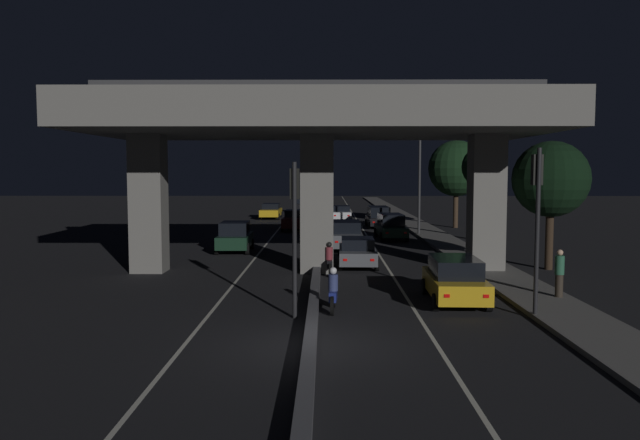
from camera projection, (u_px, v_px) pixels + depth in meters
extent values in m
plane|color=black|center=(311.00, 346.00, 16.49)|extent=(200.00, 200.00, 0.00)
cube|color=beige|center=(280.00, 227.00, 51.41)|extent=(0.12, 126.00, 0.00)
cube|color=beige|center=(362.00, 227.00, 51.35)|extent=(0.12, 126.00, 0.00)
cube|color=#4C4C51|center=(321.00, 225.00, 51.37)|extent=(0.34, 126.00, 0.35)
cube|color=#5B5956|center=(433.00, 235.00, 44.32)|extent=(2.35, 126.00, 0.16)
cube|color=slate|center=(149.00, 204.00, 28.44)|extent=(1.48, 1.39, 6.26)
cube|color=slate|center=(486.00, 204.00, 28.30)|extent=(1.48, 1.39, 6.26)
cube|color=slate|center=(317.00, 204.00, 28.37)|extent=(1.48, 1.39, 6.26)
cube|color=slate|center=(317.00, 118.00, 28.07)|extent=(20.47, 10.55, 1.52)
cube|color=#333335|center=(317.00, 90.00, 27.97)|extent=(20.47, 0.40, 0.90)
cylinder|color=black|center=(295.00, 241.00, 19.38)|extent=(0.14, 0.14, 4.90)
cube|color=black|center=(295.00, 184.00, 19.42)|extent=(0.30, 0.28, 0.95)
sphere|color=black|center=(295.00, 174.00, 19.54)|extent=(0.18, 0.18, 0.18)
sphere|color=yellow|center=(295.00, 184.00, 19.57)|extent=(0.18, 0.18, 0.18)
sphere|color=black|center=(295.00, 193.00, 19.59)|extent=(0.18, 0.18, 0.18)
cylinder|color=black|center=(537.00, 234.00, 19.29)|extent=(0.14, 0.14, 5.33)
cube|color=black|center=(537.00, 170.00, 19.31)|extent=(0.30, 0.28, 0.95)
sphere|color=black|center=(536.00, 160.00, 19.44)|extent=(0.18, 0.18, 0.18)
sphere|color=yellow|center=(535.00, 170.00, 19.46)|extent=(0.18, 0.18, 0.18)
sphere|color=black|center=(535.00, 179.00, 19.49)|extent=(0.18, 0.18, 0.18)
cylinder|color=#2D2D30|center=(419.00, 181.00, 44.35)|extent=(0.18, 0.18, 7.84)
cylinder|color=#2D2D30|center=(405.00, 128.00, 44.06)|extent=(2.15, 0.10, 0.10)
ellipsoid|color=#F2B759|center=(390.00, 129.00, 44.08)|extent=(0.56, 0.32, 0.24)
cube|color=gold|center=(455.00, 285.00, 21.91)|extent=(1.91, 4.37, 0.67)
cube|color=black|center=(455.00, 266.00, 21.85)|extent=(1.64, 2.64, 0.63)
cylinder|color=black|center=(425.00, 286.00, 23.39)|extent=(0.22, 0.60, 0.59)
cylinder|color=black|center=(471.00, 287.00, 23.31)|extent=(0.22, 0.60, 0.59)
cylinder|color=black|center=(436.00, 302.00, 20.55)|extent=(0.22, 0.60, 0.59)
cylinder|color=black|center=(488.00, 303.00, 20.48)|extent=(0.22, 0.60, 0.59)
cube|color=red|center=(447.00, 296.00, 19.77)|extent=(0.18, 0.04, 0.11)
cube|color=red|center=(486.00, 296.00, 19.72)|extent=(0.18, 0.04, 0.11)
cube|color=#515459|center=(357.00, 254.00, 30.23)|extent=(1.85, 4.38, 0.60)
cube|color=black|center=(358.00, 243.00, 29.97)|extent=(1.58, 2.12, 0.51)
cylinder|color=black|center=(340.00, 256.00, 31.71)|extent=(0.21, 0.59, 0.58)
cylinder|color=black|center=(373.00, 256.00, 31.65)|extent=(0.21, 0.59, 0.58)
cylinder|color=black|center=(340.00, 265.00, 28.85)|extent=(0.21, 0.59, 0.58)
cylinder|color=black|center=(377.00, 265.00, 28.80)|extent=(0.21, 0.59, 0.58)
cube|color=red|center=(345.00, 260.00, 28.08)|extent=(0.18, 0.03, 0.11)
cube|color=red|center=(372.00, 260.00, 28.04)|extent=(0.18, 0.03, 0.11)
cube|color=#515459|center=(347.00, 238.00, 36.58)|extent=(1.78, 4.79, 0.74)
cube|color=black|center=(347.00, 226.00, 36.52)|extent=(1.55, 2.88, 0.62)
cylinder|color=black|center=(332.00, 241.00, 38.19)|extent=(0.21, 0.67, 0.67)
cylinder|color=black|center=(360.00, 241.00, 38.16)|extent=(0.21, 0.67, 0.67)
cylinder|color=black|center=(332.00, 247.00, 35.05)|extent=(0.21, 0.67, 0.67)
cylinder|color=black|center=(362.00, 247.00, 35.02)|extent=(0.21, 0.67, 0.67)
cube|color=red|center=(337.00, 242.00, 34.19)|extent=(0.18, 0.03, 0.11)
cube|color=red|center=(359.00, 242.00, 34.17)|extent=(0.18, 0.03, 0.11)
cube|color=black|center=(391.00, 230.00, 42.38)|extent=(1.91, 4.79, 0.62)
cube|color=black|center=(391.00, 220.00, 42.33)|extent=(1.62, 2.89, 0.79)
cylinder|color=black|center=(376.00, 232.00, 43.92)|extent=(0.23, 0.63, 0.62)
cylinder|color=black|center=(399.00, 232.00, 43.98)|extent=(0.23, 0.63, 0.62)
cylinder|color=black|center=(382.00, 237.00, 40.83)|extent=(0.23, 0.63, 0.62)
cylinder|color=black|center=(407.00, 237.00, 40.89)|extent=(0.23, 0.63, 0.62)
cube|color=red|center=(387.00, 233.00, 40.00)|extent=(0.18, 0.04, 0.11)
cube|color=red|center=(405.00, 233.00, 40.04)|extent=(0.18, 0.04, 0.11)
cube|color=black|center=(378.00, 220.00, 50.97)|extent=(1.90, 4.65, 0.61)
cube|color=black|center=(378.00, 211.00, 51.03)|extent=(1.65, 3.35, 0.82)
cylinder|color=black|center=(366.00, 222.00, 52.50)|extent=(0.22, 0.59, 0.59)
cylinder|color=black|center=(387.00, 222.00, 52.53)|extent=(0.22, 0.59, 0.59)
cylinder|color=black|center=(370.00, 226.00, 49.47)|extent=(0.22, 0.59, 0.59)
cylinder|color=black|center=(391.00, 226.00, 49.50)|extent=(0.22, 0.59, 0.59)
cube|color=red|center=(374.00, 222.00, 48.66)|extent=(0.18, 0.03, 0.11)
cube|color=red|center=(390.00, 222.00, 48.68)|extent=(0.18, 0.03, 0.11)
cube|color=silver|center=(341.00, 214.00, 57.88)|extent=(1.75, 4.42, 0.62)
cube|color=black|center=(341.00, 208.00, 57.62)|extent=(1.53, 2.13, 0.50)
cylinder|color=black|center=(332.00, 216.00, 59.37)|extent=(0.20, 0.62, 0.62)
cylinder|color=black|center=(350.00, 216.00, 59.35)|extent=(0.20, 0.62, 0.62)
cylinder|color=black|center=(332.00, 219.00, 56.47)|extent=(0.20, 0.62, 0.62)
cylinder|color=black|center=(351.00, 219.00, 56.44)|extent=(0.20, 0.62, 0.62)
cube|color=red|center=(335.00, 216.00, 55.68)|extent=(0.18, 0.03, 0.11)
cube|color=red|center=(349.00, 216.00, 55.66)|extent=(0.18, 0.03, 0.11)
cube|color=black|center=(235.00, 240.00, 35.67)|extent=(1.83, 3.95, 0.69)
cube|color=black|center=(235.00, 228.00, 35.61)|extent=(1.58, 2.38, 0.72)
cylinder|color=black|center=(248.00, 249.00, 34.42)|extent=(0.21, 0.62, 0.61)
cylinder|color=black|center=(217.00, 249.00, 34.40)|extent=(0.21, 0.62, 0.61)
cylinder|color=black|center=(252.00, 244.00, 36.99)|extent=(0.21, 0.62, 0.61)
cylinder|color=black|center=(223.00, 244.00, 36.97)|extent=(0.21, 0.62, 0.61)
cube|color=white|center=(249.00, 239.00, 37.64)|extent=(0.18, 0.03, 0.11)
cube|color=white|center=(229.00, 239.00, 37.63)|extent=(0.18, 0.03, 0.11)
cube|color=#591414|center=(296.00, 222.00, 48.73)|extent=(2.00, 4.32, 0.75)
cube|color=black|center=(296.00, 213.00, 48.79)|extent=(1.68, 1.77, 0.55)
cylinder|color=black|center=(306.00, 228.00, 47.32)|extent=(0.22, 0.61, 0.60)
cylinder|color=black|center=(282.00, 228.00, 47.41)|extent=(0.22, 0.61, 0.60)
cylinder|color=black|center=(308.00, 225.00, 50.12)|extent=(0.22, 0.61, 0.60)
cylinder|color=black|center=(286.00, 225.00, 50.21)|extent=(0.22, 0.61, 0.60)
cube|color=white|center=(306.00, 221.00, 50.84)|extent=(0.18, 0.04, 0.11)
cube|color=white|center=(290.00, 221.00, 50.90)|extent=(0.18, 0.04, 0.11)
cube|color=gold|center=(271.00, 212.00, 60.64)|extent=(1.86, 4.63, 0.64)
cube|color=black|center=(271.00, 206.00, 60.82)|extent=(1.61, 2.23, 0.53)
cylinder|color=black|center=(279.00, 217.00, 59.13)|extent=(0.21, 0.61, 0.60)
cylinder|color=black|center=(260.00, 217.00, 59.17)|extent=(0.21, 0.61, 0.60)
cylinder|color=black|center=(281.00, 214.00, 62.16)|extent=(0.21, 0.61, 0.60)
cylinder|color=black|center=(264.00, 214.00, 62.20)|extent=(0.21, 0.61, 0.60)
cube|color=white|center=(280.00, 212.00, 62.94)|extent=(0.18, 0.03, 0.11)
cube|color=white|center=(267.00, 212.00, 62.96)|extent=(0.18, 0.03, 0.11)
cube|color=black|center=(304.00, 207.00, 68.86)|extent=(2.00, 4.15, 0.74)
cube|color=black|center=(304.00, 201.00, 68.91)|extent=(1.70, 1.68, 0.51)
cylinder|color=black|center=(312.00, 211.00, 67.50)|extent=(0.22, 0.67, 0.67)
cylinder|color=black|center=(295.00, 211.00, 67.57)|extent=(0.22, 0.67, 0.67)
cylinder|color=black|center=(313.00, 209.00, 70.20)|extent=(0.22, 0.67, 0.67)
cylinder|color=black|center=(297.00, 209.00, 70.26)|extent=(0.22, 0.67, 0.67)
cube|color=white|center=(311.00, 207.00, 70.89)|extent=(0.18, 0.03, 0.11)
cube|color=white|center=(299.00, 206.00, 70.94)|extent=(0.18, 0.03, 0.11)
cylinder|color=black|center=(334.00, 298.00, 21.14)|extent=(0.12, 0.62, 0.61)
cylinder|color=black|center=(332.00, 306.00, 19.95)|extent=(0.14, 0.62, 0.61)
cube|color=navy|center=(333.00, 295.00, 20.53)|extent=(0.30, 0.92, 0.32)
cylinder|color=navy|center=(333.00, 283.00, 20.50)|extent=(0.34, 0.34, 0.54)
sphere|color=silver|center=(333.00, 271.00, 20.47)|extent=(0.24, 0.24, 0.24)
cube|color=red|center=(332.00, 299.00, 19.89)|extent=(0.08, 0.04, 0.08)
cylinder|color=black|center=(329.00, 266.00, 28.56)|extent=(0.10, 0.59, 0.59)
cylinder|color=black|center=(330.00, 270.00, 27.17)|extent=(0.12, 0.59, 0.59)
cube|color=black|center=(329.00, 263.00, 27.85)|extent=(0.28, 1.07, 0.32)
cylinder|color=maroon|center=(329.00, 253.00, 27.82)|extent=(0.33, 0.33, 0.56)
sphere|color=black|center=(329.00, 244.00, 27.78)|extent=(0.24, 0.24, 0.24)
cube|color=red|center=(330.00, 266.00, 27.10)|extent=(0.08, 0.03, 0.08)
cylinder|color=#2D261E|center=(559.00, 286.00, 22.10)|extent=(0.27, 0.27, 0.81)
cylinder|color=#26593F|center=(560.00, 265.00, 22.05)|extent=(0.32, 0.32, 0.67)
sphere|color=tan|center=(560.00, 253.00, 22.01)|extent=(0.22, 0.22, 0.22)
cylinder|color=#2D2116|center=(549.00, 239.00, 29.18)|extent=(0.37, 0.37, 2.92)
sphere|color=black|center=(551.00, 179.00, 28.96)|extent=(3.55, 3.55, 3.55)
cylinder|color=#2D2116|center=(482.00, 212.00, 41.27)|extent=(0.43, 0.43, 3.84)
sphere|color=black|center=(483.00, 167.00, 41.04)|extent=(2.81, 2.81, 2.81)
cylinder|color=#38281C|center=(456.00, 209.00, 50.82)|extent=(0.40, 0.40, 3.13)
sphere|color=black|center=(456.00, 168.00, 50.56)|extent=(4.56, 4.56, 4.56)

